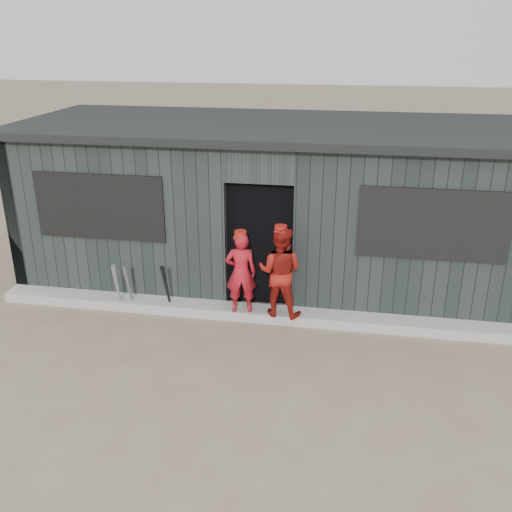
% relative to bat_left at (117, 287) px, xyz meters
% --- Properties ---
extents(ground, '(80.00, 80.00, 0.00)m').
position_rel_bat_left_xyz_m(ground, '(2.10, -1.67, -0.40)').
color(ground, '#756351').
rests_on(ground, ground).
extents(curb, '(8.00, 0.36, 0.15)m').
position_rel_bat_left_xyz_m(curb, '(2.10, 0.15, -0.33)').
color(curb, '#A4A49E').
rests_on(curb, ground).
extents(bat_left, '(0.11, 0.29, 0.81)m').
position_rel_bat_left_xyz_m(bat_left, '(0.00, 0.00, 0.00)').
color(bat_left, '#9C9CA5').
rests_on(bat_left, ground).
extents(bat_mid, '(0.10, 0.25, 0.77)m').
position_rel_bat_left_xyz_m(bat_mid, '(0.16, 0.05, -0.02)').
color(bat_mid, slate).
rests_on(bat_mid, ground).
extents(bat_right, '(0.07, 0.33, 0.82)m').
position_rel_bat_left_xyz_m(bat_right, '(0.75, 0.07, 0.01)').
color(bat_right, black).
rests_on(bat_right, ground).
extents(player_red_left, '(0.49, 0.37, 1.22)m').
position_rel_bat_left_xyz_m(player_red_left, '(1.89, 0.05, 0.36)').
color(player_red_left, '#B31623').
rests_on(player_red_left, curb).
extents(player_red_right, '(0.70, 0.58, 1.33)m').
position_rel_bat_left_xyz_m(player_red_right, '(2.45, 0.06, 0.41)').
color(player_red_right, maroon).
rests_on(player_red_right, curb).
extents(player_grey_back, '(0.71, 0.55, 1.28)m').
position_rel_bat_left_xyz_m(player_grey_back, '(2.38, 0.70, 0.24)').
color(player_grey_back, silver).
rests_on(player_grey_back, ground).
extents(dugout, '(8.30, 3.30, 2.62)m').
position_rel_bat_left_xyz_m(dugout, '(2.10, 1.84, 0.88)').
color(dugout, black).
rests_on(dugout, ground).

